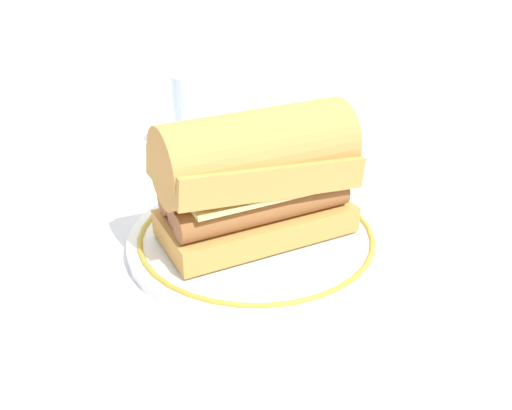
# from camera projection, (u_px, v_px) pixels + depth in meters

# --- Properties ---
(ground_plane) EXTENTS (1.50, 1.50, 0.00)m
(ground_plane) POSITION_uv_depth(u_px,v_px,m) (263.00, 244.00, 0.58)
(ground_plane) COLOR silver
(plate) EXTENTS (0.26, 0.26, 0.01)m
(plate) POSITION_uv_depth(u_px,v_px,m) (256.00, 237.00, 0.58)
(plate) COLOR white
(plate) RESTS_ON ground_plane
(sausage_sandwich) EXTENTS (0.21, 0.16, 0.13)m
(sausage_sandwich) POSITION_uv_depth(u_px,v_px,m) (256.00, 174.00, 0.54)
(sausage_sandwich) COLOR #C78E44
(sausage_sandwich) RESTS_ON plate
(drinking_glass) EXTENTS (0.06, 0.06, 0.11)m
(drinking_glass) POSITION_uv_depth(u_px,v_px,m) (195.00, 119.00, 0.78)
(drinking_glass) COLOR silver
(drinking_glass) RESTS_ON ground_plane
(salt_shaker) EXTENTS (0.03, 0.03, 0.07)m
(salt_shaker) POSITION_uv_depth(u_px,v_px,m) (308.00, 146.00, 0.72)
(salt_shaker) COLOR white
(salt_shaker) RESTS_ON ground_plane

